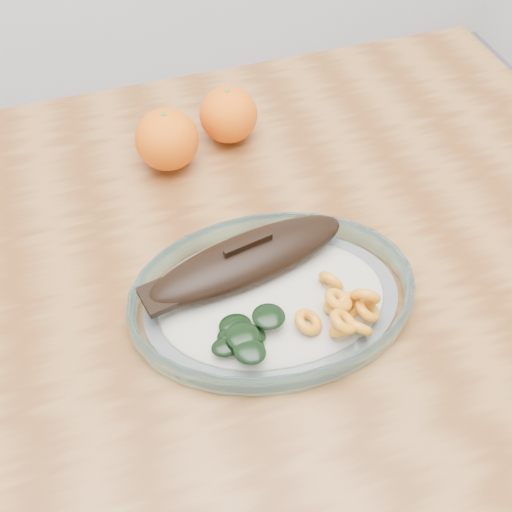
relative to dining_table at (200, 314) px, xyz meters
name	(u,v)px	position (x,y,z in m)	size (l,w,h in m)	color
ground	(221,500)	(0.00, 0.00, -0.65)	(3.00, 3.00, 0.00)	slate
dining_table	(200,314)	(0.00, 0.00, 0.00)	(1.20, 0.80, 0.75)	brown
plated_meal	(271,294)	(0.07, -0.08, 0.12)	(0.63, 0.63, 0.08)	white
orange_left	(167,140)	(0.01, 0.19, 0.14)	(0.09, 0.09, 0.09)	#FA6105
orange_right	(228,115)	(0.11, 0.22, 0.14)	(0.08, 0.08, 0.08)	#FA6105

